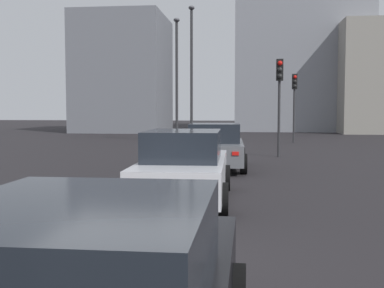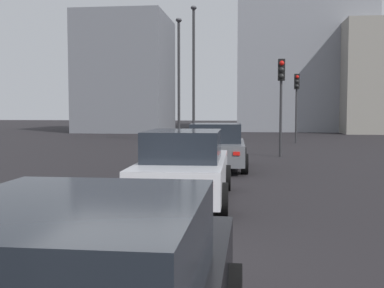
# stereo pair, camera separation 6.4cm
# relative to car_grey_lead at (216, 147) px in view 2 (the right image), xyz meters

# --- Properties ---
(ground_plane) EXTENTS (160.00, 160.00, 0.20)m
(ground_plane) POSITION_rel_car_grey_lead_xyz_m (-10.69, 0.06, -0.84)
(ground_plane) COLOR black
(car_grey_lead) EXTENTS (4.14, 2.19, 1.54)m
(car_grey_lead) POSITION_rel_car_grey_lead_xyz_m (0.00, 0.00, 0.00)
(car_grey_lead) COLOR slate
(car_grey_lead) RESTS_ON ground_plane
(car_white_second) EXTENTS (4.78, 2.06, 1.56)m
(car_white_second) POSITION_rel_car_grey_lead_xyz_m (-5.87, 0.28, 0.01)
(car_white_second) COLOR silver
(car_white_second) RESTS_ON ground_plane
(traffic_light_near_left) EXTENTS (0.33, 0.30, 4.09)m
(traffic_light_near_left) POSITION_rel_car_grey_lead_xyz_m (13.22, -3.83, 2.20)
(traffic_light_near_left) COLOR #2D2D30
(traffic_light_near_left) RESTS_ON ground_plane
(traffic_light_near_right) EXTENTS (0.32, 0.29, 4.11)m
(traffic_light_near_right) POSITION_rel_car_grey_lead_xyz_m (4.52, -2.41, 2.21)
(traffic_light_near_right) COLOR #2D2D30
(traffic_light_near_right) RESTS_ON ground_plane
(street_lamp_kerbside) EXTENTS (0.56, 0.36, 7.37)m
(street_lamp_kerbside) POSITION_rel_car_grey_lead_xyz_m (12.53, 3.12, 3.60)
(street_lamp_kerbside) COLOR #2D2D30
(street_lamp_kerbside) RESTS_ON ground_plane
(street_lamp_far) EXTENTS (0.56, 0.36, 8.15)m
(street_lamp_far) POSITION_rel_car_grey_lead_xyz_m (12.96, 2.28, 4.00)
(street_lamp_far) COLOR #2D2D30
(street_lamp_far) RESTS_ON ground_plane
(building_facade_center) EXTENTS (14.17, 11.99, 14.36)m
(building_facade_center) POSITION_rel_car_grey_lead_xyz_m (33.82, -5.94, 6.44)
(building_facade_center) COLOR gray
(building_facade_center) RESTS_ON ground_plane
(building_facade_right) EXTENTS (8.74, 7.57, 10.30)m
(building_facade_right) POSITION_rel_car_grey_lead_xyz_m (27.08, 10.06, 4.41)
(building_facade_right) COLOR slate
(building_facade_right) RESTS_ON ground_plane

